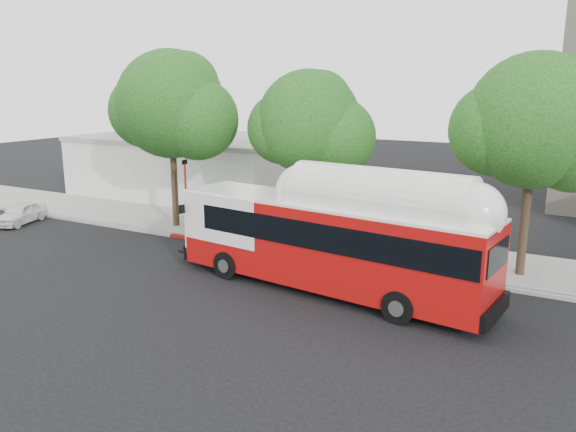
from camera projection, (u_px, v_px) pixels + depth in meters
name	position (u px, v px, depth m)	size (l,w,h in m)	color
ground	(264.00, 284.00, 22.72)	(120.00, 120.00, 0.00)	black
sidewalk	(330.00, 243.00, 28.28)	(60.00, 5.00, 0.15)	gray
curb_strip	(307.00, 257.00, 26.05)	(60.00, 0.30, 0.15)	gray
red_curb_segment	(252.00, 248.00, 27.43)	(10.00, 0.32, 0.16)	maroon
street_tree_left	(179.00, 109.00, 29.90)	(6.67, 5.80, 9.74)	#2D2116
street_tree_mid	(317.00, 127.00, 26.83)	(5.75, 5.00, 8.62)	#2D2116
street_tree_right	(546.00, 127.00, 21.95)	(6.21, 5.40, 9.18)	#2D2116
low_commercial_bldg	(196.00, 165.00, 40.68)	(16.20, 10.20, 4.25)	silver
transit_bus	(330.00, 244.00, 21.58)	(13.88, 4.36, 4.04)	#A70C0B
parked_car	(21.00, 213.00, 32.42)	(3.52, 1.42, 1.20)	silver
signal_pole	(186.00, 198.00, 29.22)	(0.12, 0.39, 4.11)	#B01C12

